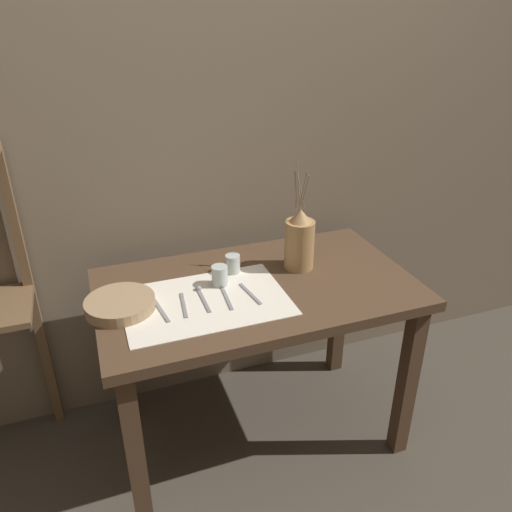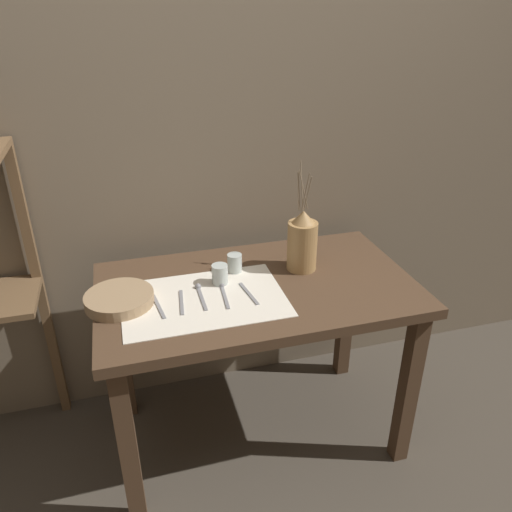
{
  "view_description": "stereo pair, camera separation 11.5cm",
  "coord_description": "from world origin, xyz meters",
  "views": [
    {
      "loc": [
        -0.55,
        -1.51,
        1.68
      ],
      "look_at": [
        -0.0,
        0.0,
        0.87
      ],
      "focal_mm": 35.0,
      "sensor_mm": 36.0,
      "label": 1
    },
    {
      "loc": [
        -0.44,
        -1.55,
        1.68
      ],
      "look_at": [
        -0.0,
        0.0,
        0.87
      ],
      "focal_mm": 35.0,
      "sensor_mm": 36.0,
      "label": 2
    }
  ],
  "objects": [
    {
      "name": "ground_plane",
      "position": [
        0.0,
        0.0,
        0.0
      ],
      "size": [
        12.0,
        12.0,
        0.0
      ],
      "primitive_type": "plane",
      "color": "#473F35"
    },
    {
      "name": "stone_wall_back",
      "position": [
        0.0,
        0.45,
        1.2
      ],
      "size": [
        7.0,
        0.06,
        2.4
      ],
      "color": "#7A6B56",
      "rests_on": "ground_plane"
    },
    {
      "name": "wooden_table",
      "position": [
        0.0,
        0.0,
        0.64
      ],
      "size": [
        1.18,
        0.68,
        0.75
      ],
      "color": "#4C3523",
      "rests_on": "ground_plane"
    },
    {
      "name": "linen_cloth",
      "position": [
        -0.21,
        -0.05,
        0.75
      ],
      "size": [
        0.57,
        0.39,
        0.0
      ],
      "color": "silver",
      "rests_on": "wooden_table"
    },
    {
      "name": "pitcher_with_flowers",
      "position": [
        0.2,
        0.08,
        0.86
      ],
      "size": [
        0.12,
        0.12,
        0.43
      ],
      "color": "#A87F4C",
      "rests_on": "wooden_table"
    },
    {
      "name": "wooden_bowl",
      "position": [
        -0.5,
        -0.0,
        0.77
      ],
      "size": [
        0.24,
        0.24,
        0.04
      ],
      "color": "#9E7F5B",
      "rests_on": "wooden_table"
    },
    {
      "name": "glass_tumbler_near",
      "position": [
        -0.13,
        0.04,
        0.79
      ],
      "size": [
        0.06,
        0.06,
        0.08
      ],
      "color": "#B7C1BC",
      "rests_on": "wooden_table"
    },
    {
      "name": "glass_tumbler_far",
      "position": [
        -0.06,
        0.12,
        0.79
      ],
      "size": [
        0.06,
        0.06,
        0.07
      ],
      "color": "#B7C1BC",
      "rests_on": "wooden_table"
    },
    {
      "name": "fork_outer",
      "position": [
        -0.37,
        -0.06,
        0.75
      ],
      "size": [
        0.03,
        0.16,
        0.0
      ],
      "color": "gray",
      "rests_on": "wooden_table"
    },
    {
      "name": "knife_center",
      "position": [
        -0.29,
        -0.05,
        0.75
      ],
      "size": [
        0.03,
        0.16,
        0.0
      ],
      "color": "gray",
      "rests_on": "wooden_table"
    },
    {
      "name": "spoon_outer",
      "position": [
        -0.22,
        0.0,
        0.75
      ],
      "size": [
        0.02,
        0.17,
        0.02
      ],
      "color": "gray",
      "rests_on": "wooden_table"
    },
    {
      "name": "spoon_inner",
      "position": [
        -0.13,
        -0.01,
        0.75
      ],
      "size": [
        0.03,
        0.17,
        0.02
      ],
      "color": "gray",
      "rests_on": "wooden_table"
    },
    {
      "name": "fork_inner",
      "position": [
        -0.05,
        -0.06,
        0.75
      ],
      "size": [
        0.03,
        0.16,
        0.0
      ],
      "color": "gray",
      "rests_on": "wooden_table"
    }
  ]
}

